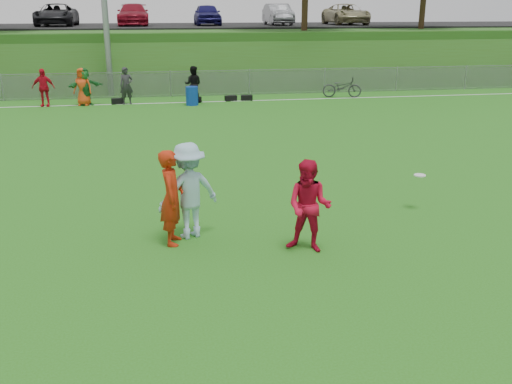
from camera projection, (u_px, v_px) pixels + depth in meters
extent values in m
plane|color=#296715|center=(207.00, 264.00, 10.04)|extent=(120.00, 120.00, 0.00)
cube|color=white|center=(173.00, 103.00, 26.91)|extent=(60.00, 0.10, 0.01)
cube|color=gray|center=(171.00, 85.00, 28.60)|extent=(58.00, 0.02, 1.20)
cube|color=gray|center=(170.00, 72.00, 28.40)|extent=(58.00, 0.04, 0.04)
cube|color=#2E5718|center=(165.00, 51.00, 38.62)|extent=(120.00, 18.00, 3.00)
cube|color=black|center=(164.00, 26.00, 40.02)|extent=(120.00, 12.00, 0.10)
imported|color=black|center=(56.00, 15.00, 37.71)|extent=(2.39, 5.18, 1.44)
imported|color=maroon|center=(133.00, 15.00, 38.52)|extent=(2.02, 4.96, 1.44)
imported|color=navy|center=(207.00, 14.00, 39.33)|extent=(1.70, 4.23, 1.44)
imported|color=slate|center=(278.00, 14.00, 40.15)|extent=(1.52, 4.37, 1.44)
imported|color=tan|center=(346.00, 14.00, 40.96)|extent=(2.39, 5.18, 1.44)
imported|color=red|center=(43.00, 88.00, 25.71)|extent=(1.02, 0.48, 1.69)
imported|color=#DE4514|center=(83.00, 87.00, 25.99)|extent=(0.93, 0.71, 1.69)
imported|color=#1E702C|center=(85.00, 87.00, 26.01)|extent=(1.65, 1.05, 1.69)
imported|color=#28282A|center=(126.00, 86.00, 26.31)|extent=(0.69, 0.54, 1.69)
imported|color=black|center=(193.00, 84.00, 26.81)|extent=(0.96, 0.83, 1.69)
cube|color=black|center=(117.00, 101.00, 26.55)|extent=(0.58, 0.34, 0.26)
cube|color=black|center=(195.00, 99.00, 27.14)|extent=(0.60, 0.58, 0.26)
cube|color=black|center=(231.00, 98.00, 27.41)|extent=(0.60, 0.39, 0.26)
cube|color=black|center=(247.00, 98.00, 27.54)|extent=(0.57, 0.31, 0.26)
imported|color=#B2240C|center=(172.00, 198.00, 10.67)|extent=(0.53, 0.72, 1.83)
imported|color=red|center=(309.00, 206.00, 10.35)|extent=(1.05, 0.98, 1.73)
imported|color=#9AC6D6|center=(189.00, 191.00, 10.97)|extent=(1.39, 1.09, 1.89)
cylinder|color=white|center=(420.00, 175.00, 12.53)|extent=(0.26, 0.26, 0.02)
cylinder|color=#0E379B|center=(192.00, 96.00, 26.17)|extent=(0.71, 0.71, 0.84)
imported|color=#292A2C|center=(342.00, 87.00, 28.40)|extent=(2.02, 1.13, 1.01)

